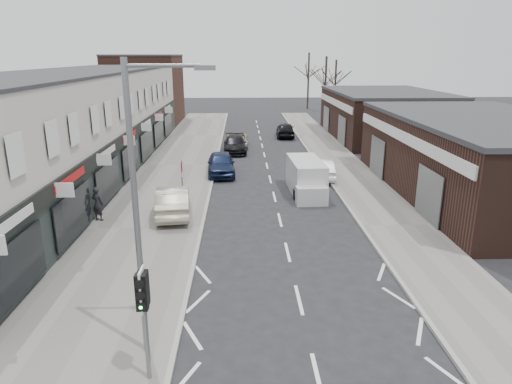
{
  "coord_description": "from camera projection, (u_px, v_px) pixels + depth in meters",
  "views": [
    {
      "loc": [
        -1.96,
        -12.04,
        8.17
      ],
      "look_at": [
        -1.35,
        6.41,
        2.6
      ],
      "focal_mm": 32.0,
      "sensor_mm": 36.0,
      "label": 1
    }
  ],
  "objects": [
    {
      "name": "parked_car_left_c",
      "position": [
        236.0,
        140.0,
        41.9
      ],
      "size": [
        2.07,
        4.47,
        1.24
      ],
      "primitive_type": "imported",
      "rotation": [
        0.0,
        0.0,
        -0.0
      ],
      "color": "#9F997F",
      "rests_on": "ground"
    },
    {
      "name": "warning_sign",
      "position": [
        182.0,
        170.0,
        24.62
      ],
      "size": [
        0.12,
        0.8,
        2.7
      ],
      "color": "slate",
      "rests_on": "pavement_left"
    },
    {
      "name": "parked_car_right_b",
      "position": [
        285.0,
        130.0,
        46.92
      ],
      "size": [
        2.0,
        4.51,
        1.51
      ],
      "primitive_type": "imported",
      "rotation": [
        0.0,
        0.0,
        3.09
      ],
      "color": "black",
      "rests_on": "ground"
    },
    {
      "name": "parked_car_left_a",
      "position": [
        221.0,
        164.0,
        32.2
      ],
      "size": [
        2.14,
        4.75,
        1.58
      ],
      "primitive_type": "imported",
      "rotation": [
        0.0,
        0.0,
        0.06
      ],
      "color": "#121B38",
      "rests_on": "ground"
    },
    {
      "name": "shop_terrace_left",
      "position": [
        72.0,
        125.0,
        31.15
      ],
      "size": [
        8.0,
        41.0,
        7.1
      ],
      "primitive_type": "cube",
      "color": "beige",
      "rests_on": "ground"
    },
    {
      "name": "pedestrian",
      "position": [
        98.0,
        204.0,
        22.89
      ],
      "size": [
        0.75,
        0.64,
        1.75
      ],
      "primitive_type": "imported",
      "rotation": [
        0.0,
        0.0,
        2.73
      ],
      "color": "black",
      "rests_on": "pavement_left"
    },
    {
      "name": "pavement_right",
      "position": [
        341.0,
        164.0,
        35.15
      ],
      "size": [
        3.5,
        64.0,
        0.12
      ],
      "primitive_type": "cube",
      "color": "slate",
      "rests_on": "ground"
    },
    {
      "name": "right_unit_far",
      "position": [
        383.0,
        116.0,
        46.21
      ],
      "size": [
        10.0,
        16.0,
        4.5
      ],
      "primitive_type": "cube",
      "color": "#331D17",
      "rests_on": "ground"
    },
    {
      "name": "parked_car_right_a",
      "position": [
        321.0,
        169.0,
        31.23
      ],
      "size": [
        1.53,
        4.1,
        1.34
      ],
      "primitive_type": "imported",
      "rotation": [
        0.0,
        0.0,
        3.11
      ],
      "color": "white",
      "rests_on": "ground"
    },
    {
      "name": "brick_block_far",
      "position": [
        146.0,
        90.0,
        55.42
      ],
      "size": [
        8.0,
        10.0,
        8.0
      ],
      "primitive_type": "cube",
      "color": "#47271E",
      "rests_on": "ground"
    },
    {
      "name": "tree_far_c",
      "position": [
        307.0,
        109.0,
        71.62
      ],
      "size": [
        3.6,
        3.6,
        8.5
      ],
      "primitive_type": null,
      "color": "#382D26",
      "rests_on": "ground"
    },
    {
      "name": "white_van",
      "position": [
        306.0,
        178.0,
        27.88
      ],
      "size": [
        2.04,
        5.26,
        2.02
      ],
      "rotation": [
        0.0,
        0.0,
        0.05
      ],
      "color": "silver",
      "rests_on": "ground"
    },
    {
      "name": "right_unit_near",
      "position": [
        485.0,
        159.0,
        27.08
      ],
      "size": [
        10.0,
        18.0,
        4.5
      ],
      "primitive_type": "cube",
      "color": "#331D17",
      "rests_on": "ground"
    },
    {
      "name": "tree_far_a",
      "position": [
        324.0,
        119.0,
        60.15
      ],
      "size": [
        3.6,
        3.6,
        8.0
      ],
      "primitive_type": null,
      "color": "#382D26",
      "rests_on": "ground"
    },
    {
      "name": "street_lamp",
      "position": [
        142.0,
        199.0,
        11.7
      ],
      "size": [
        2.23,
        0.22,
        8.0
      ],
      "color": "slate",
      "rests_on": "pavement_left"
    },
    {
      "name": "tree_far_b",
      "position": [
        334.0,
        114.0,
        65.97
      ],
      "size": [
        3.6,
        3.6,
        7.5
      ],
      "primitive_type": null,
      "color": "#382D26",
      "rests_on": "ground"
    },
    {
      "name": "parked_car_left_b",
      "position": [
        235.0,
        144.0,
        39.61
      ],
      "size": [
        2.07,
        4.81,
        1.38
      ],
      "primitive_type": "imported",
      "rotation": [
        0.0,
        0.0,
        0.03
      ],
      "color": "black",
      "rests_on": "ground"
    },
    {
      "name": "traffic_light",
      "position": [
        143.0,
        299.0,
        11.17
      ],
      "size": [
        0.28,
        0.6,
        3.1
      ],
      "color": "slate",
      "rests_on": "pavement_left"
    },
    {
      "name": "sedan_on_pavement",
      "position": [
        173.0,
        200.0,
        23.74
      ],
      "size": [
        2.14,
        4.82,
        1.54
      ],
      "primitive_type": "imported",
      "rotation": [
        0.0,
        0.0,
        3.25
      ],
      "color": "#A39A82",
      "rests_on": "pavement_left"
    },
    {
      "name": "ground",
      "position": [
        307.0,
        333.0,
        13.94
      ],
      "size": [
        160.0,
        160.0,
        0.0
      ],
      "primitive_type": "plane",
      "color": "black",
      "rests_on": "ground"
    },
    {
      "name": "pavement_left",
      "position": [
        179.0,
        166.0,
        34.76
      ],
      "size": [
        5.5,
        64.0,
        0.12
      ],
      "primitive_type": "cube",
      "color": "slate",
      "rests_on": "ground"
    }
  ]
}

